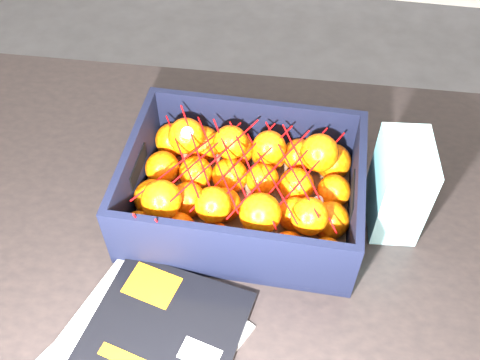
% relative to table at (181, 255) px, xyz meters
% --- Properties ---
extents(ground, '(3.50, 3.50, 0.00)m').
position_rel_table_xyz_m(ground, '(-0.06, 0.26, -0.65)').
color(ground, '#373739').
rests_on(ground, ground).
extents(table, '(1.23, 0.84, 0.75)m').
position_rel_table_xyz_m(table, '(0.00, 0.00, 0.00)').
color(table, black).
rests_on(table, ground).
extents(magazine_stack, '(0.32, 0.35, 0.02)m').
position_rel_table_xyz_m(magazine_stack, '(0.01, -0.24, 0.11)').
color(magazine_stack, silver).
rests_on(magazine_stack, table).
extents(produce_crate, '(0.37, 0.28, 0.12)m').
position_rel_table_xyz_m(produce_crate, '(0.11, 0.05, 0.14)').
color(produce_crate, '#895F3F').
rests_on(produce_crate, table).
extents(clementine_heap, '(0.35, 0.26, 0.11)m').
position_rel_table_xyz_m(clementine_heap, '(0.10, 0.05, 0.15)').
color(clementine_heap, '#E45404').
rests_on(clementine_heap, produce_crate).
extents(mesh_net, '(0.30, 0.25, 0.09)m').
position_rel_table_xyz_m(mesh_net, '(0.10, 0.04, 0.20)').
color(mesh_net, '#BD0708').
rests_on(mesh_net, clementine_heap).
extents(retail_carton, '(0.08, 0.12, 0.17)m').
position_rel_table_xyz_m(retail_carton, '(0.35, 0.07, 0.18)').
color(retail_carton, silver).
rests_on(retail_carton, table).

